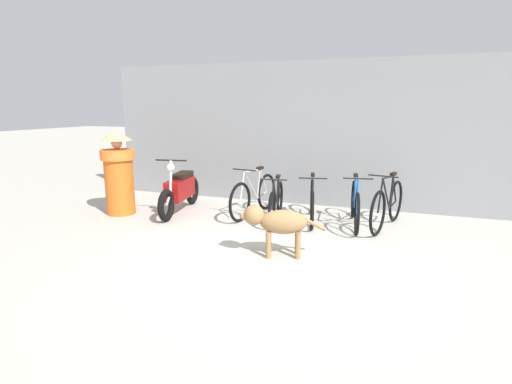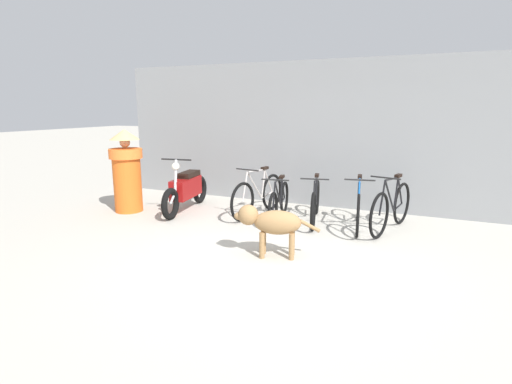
% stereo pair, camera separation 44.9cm
% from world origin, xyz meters
% --- Properties ---
extents(ground_plane, '(60.00, 60.00, 0.00)m').
position_xyz_m(ground_plane, '(0.00, 0.00, 0.00)').
color(ground_plane, '#B7B2A5').
extents(shop_wall_back, '(9.50, 0.20, 2.84)m').
position_xyz_m(shop_wall_back, '(0.00, 3.27, 1.42)').
color(shop_wall_back, gray).
rests_on(shop_wall_back, ground).
extents(bicycle_0, '(0.46, 1.68, 0.90)m').
position_xyz_m(bicycle_0, '(-1.14, 2.04, 0.37)').
color(bicycle_0, black).
rests_on(bicycle_0, ground).
extents(bicycle_1, '(0.46, 1.56, 0.79)m').
position_xyz_m(bicycle_1, '(-0.67, 1.87, 0.32)').
color(bicycle_1, black).
rests_on(bicycle_1, ground).
extents(bicycle_2, '(0.51, 1.69, 0.83)m').
position_xyz_m(bicycle_2, '(-0.07, 2.04, 0.34)').
color(bicycle_2, black).
rests_on(bicycle_2, ground).
extents(bicycle_3, '(0.46, 1.69, 0.88)m').
position_xyz_m(bicycle_3, '(0.67, 1.97, 0.36)').
color(bicycle_3, black).
rests_on(bicycle_3, ground).
extents(bicycle_4, '(0.55, 1.66, 0.93)m').
position_xyz_m(bicycle_4, '(1.18, 2.02, 0.38)').
color(bicycle_4, black).
rests_on(bicycle_4, ground).
extents(motorcycle, '(0.58, 1.87, 1.05)m').
position_xyz_m(motorcycle, '(-2.54, 1.79, 0.41)').
color(motorcycle, black).
rests_on(motorcycle, ground).
extents(stray_dog, '(1.12, 0.51, 0.70)m').
position_xyz_m(stray_dog, '(-0.17, 0.19, 0.47)').
color(stray_dog, '#997247').
rests_on(stray_dog, ground).
extents(person_in_robes, '(0.70, 0.70, 1.55)m').
position_xyz_m(person_in_robes, '(-3.53, 1.31, 0.79)').
color(person_in_robes, orange).
rests_on(person_in_robes, ground).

